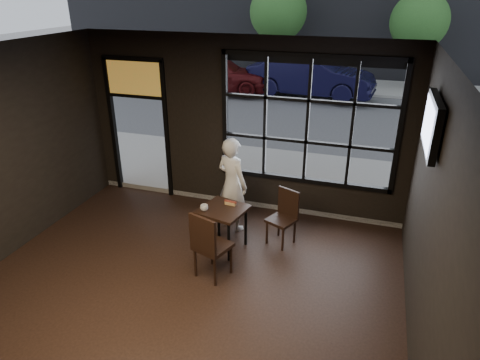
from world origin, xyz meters
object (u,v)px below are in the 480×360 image
(navy_car, at_px, (311,76))
(man, at_px, (232,184))
(chair_near, at_px, (213,244))
(cafe_table, at_px, (224,228))

(navy_car, bearing_deg, man, -173.44)
(chair_near, relative_size, man, 0.64)
(cafe_table, height_order, man, man)
(man, bearing_deg, chair_near, 121.42)
(navy_car, bearing_deg, chair_near, -172.71)
(man, height_order, navy_car, man)
(chair_near, distance_m, man, 1.44)
(cafe_table, relative_size, chair_near, 0.69)
(man, xyz_separation_m, navy_car, (-0.24, 9.82, 0.03))
(chair_near, bearing_deg, man, -63.84)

